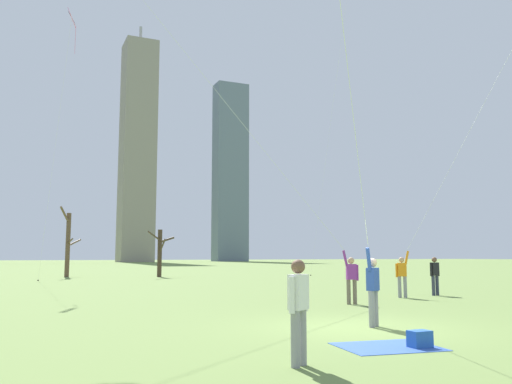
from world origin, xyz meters
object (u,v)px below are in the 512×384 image
Objects in this scene: distant_kite_low_near_trees_pink at (70,35)px; bare_tree_far_right_edge at (68,243)px; kite_flyer_foreground_right_green at (289,196)px; bare_tree_center at (160,251)px; kite_flyer_midfield_center_orange at (436,208)px; kite_flyer_midfield_right_white at (365,218)px; bystander_watching_nearby at (435,274)px; picnic_spot at (406,342)px; bystander_far_off_by_trees at (298,306)px.

distant_kite_low_near_trees_pink is 3.00× the size of bare_tree_far_right_edge.
kite_flyer_foreground_right_green is 3.69× the size of bare_tree_center.
distant_kite_low_near_trees_pink is at bearing 129.62° from kite_flyer_midfield_center_orange.
kite_flyer_midfield_right_white reaches higher than bare_tree_far_right_edge.
distant_kite_low_near_trees_pink is 17.69m from bare_tree_center.
bare_tree_far_right_edge is at bearing 115.16° from bystander_watching_nearby.
kite_flyer_foreground_right_green is at bearing -93.43° from bare_tree_center.
distant_kite_low_near_trees_pink is 4.44× the size of bare_tree_center.
bystander_watching_nearby is at bearing -75.94° from bare_tree_center.
distant_kite_low_near_trees_pink is at bearing 102.03° from kite_flyer_midfield_right_white.
picnic_spot is at bearing -85.08° from bare_tree_far_right_edge.
bystander_far_off_by_trees is at bearing -140.82° from kite_flyer_midfield_right_white.
picnic_spot is at bearing -134.57° from bystander_watching_nearby.
kite_flyer_foreground_right_green is 28.86m from bare_tree_far_right_edge.
bystander_far_off_by_trees is (-3.05, -2.48, -1.61)m from kite_flyer_midfield_right_white.
bystander_far_off_by_trees is (-11.49, -9.45, -2.72)m from kite_flyer_midfield_center_orange.
kite_flyer_midfield_right_white is at bearing -84.13° from bare_tree_far_right_edge.
bystander_watching_nearby is at bearing -47.17° from distant_kite_low_near_trees_pink.
kite_flyer_midfield_center_orange reaches higher than kite_flyer_midfield_right_white.
distant_kite_low_near_trees_pink reaches higher than bare_tree_far_right_edge.
kite_flyer_midfield_center_orange reaches higher than kite_flyer_foreground_right_green.
kite_flyer_midfield_center_orange is at bearing -77.99° from bare_tree_center.
kite_flyer_midfield_right_white is at bearing -77.97° from distant_kite_low_near_trees_pink.
picnic_spot is at bearing -79.78° from distant_kite_low_near_trees_pink.
kite_flyer_midfield_right_white is 7.79× the size of bystander_far_off_by_trees.
kite_flyer_midfield_right_white reaches higher than bare_tree_center.
distant_kite_low_near_trees_pink is (-6.52, 16.39, 11.25)m from kite_flyer_foreground_right_green.
bare_tree_center is (3.11, 32.04, -0.46)m from kite_flyer_midfield_right_white.
bare_tree_far_right_edge reaches higher than bystander_watching_nearby.
bare_tree_far_right_edge is (-3.17, 36.89, 2.61)m from picnic_spot.
bystander_watching_nearby is at bearing 45.43° from picnic_spot.
bystander_watching_nearby is 0.82× the size of picnic_spot.
kite_flyer_foreground_right_green is 10.71m from bystander_far_off_by_trees.
bystander_far_off_by_trees is at bearing -85.80° from distant_kite_low_near_trees_pink.
distant_kite_low_near_trees_pink reaches higher than picnic_spot.
bystander_watching_nearby is 13.68m from picnic_spot.
distant_kite_low_near_trees_pink is at bearing -132.02° from bare_tree_center.
kite_flyer_midfield_center_orange is 6.86m from kite_flyer_foreground_right_green.
kite_flyer_midfield_center_orange is 9.99× the size of picnic_spot.
bare_tree_center is (6.72, -3.05, -0.65)m from bare_tree_far_right_edge.
kite_flyer_foreground_right_green is at bearing -68.30° from distant_kite_low_near_trees_pink.
bystander_watching_nearby is at bearing 40.51° from bystander_far_off_by_trees.
kite_flyer_foreground_right_green is at bearing -79.61° from bare_tree_far_right_edge.
picnic_spot is at bearing 14.83° from bystander_far_off_by_trees.
bare_tree_far_right_edge is at bearing 94.92° from picnic_spot.
kite_flyer_midfield_center_orange is 23.88m from distant_kite_low_near_trees_pink.
bare_tree_center is at bearing 84.02° from picnic_spot.
kite_flyer_midfield_center_orange reaches higher than distant_kite_low_near_trees_pink.
distant_kite_low_near_trees_pink reaches higher than kite_flyer_foreground_right_green.
kite_flyer_midfield_right_white is (-8.45, -6.97, -1.12)m from kite_flyer_midfield_center_orange.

